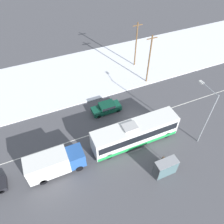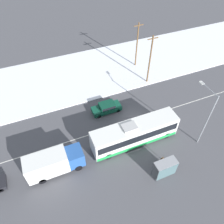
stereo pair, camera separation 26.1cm
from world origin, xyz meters
name	(u,v)px [view 1 (the left image)]	position (x,y,z in m)	size (l,w,h in m)	color
ground_plane	(135,120)	(0.00, 0.00, 0.00)	(120.00, 120.00, 0.00)	#4C4C51
snow_lot	(101,69)	(0.00, 13.94, 0.06)	(80.00, 14.93, 0.12)	white
lane_marking_center	(135,120)	(0.00, 0.00, 0.00)	(60.00, 0.12, 0.00)	silver
city_bus	(135,133)	(-1.96, -3.36, 1.72)	(11.57, 2.57, 3.53)	white
box_truck	(54,163)	(-12.62, -3.61, 1.74)	(6.71, 2.30, 3.17)	silver
sedan_car	(107,107)	(-3.24, 3.33, 0.84)	(4.44, 1.80, 1.54)	#0F4733
pedestrian_at_stop	(163,160)	(-0.43, -7.84, 0.99)	(0.58, 0.26, 1.61)	#23232D
bus_shelter	(167,167)	(-0.85, -9.25, 1.67)	(2.66, 1.20, 2.40)	gray
streetlamp	(206,111)	(5.95, -6.17, 5.22)	(0.36, 3.15, 8.28)	#9EA3A8
utility_pole_roadside	(149,59)	(5.99, 7.37, 4.52)	(1.80, 0.24, 8.66)	brown
utility_pole_snowlot	(136,44)	(6.40, 12.71, 4.38)	(1.80, 0.24, 8.39)	brown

